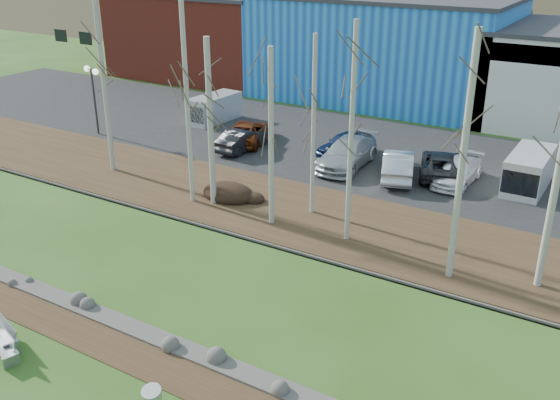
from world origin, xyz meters
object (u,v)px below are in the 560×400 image
Objects in this scene: car_5 at (442,164)px; car_3 at (345,144)px; bench_damaged at (3,334)px; bench_intact at (3,343)px; street_lamp at (92,82)px; car_0 at (242,140)px; van_white at (528,172)px; car_2 at (347,153)px; car_1 at (248,132)px; car_6 at (458,172)px; van_grey at (213,109)px; car_4 at (398,165)px.

car_3 is at bearing -21.38° from car_5.
car_5 reaches higher than bench_damaged.
street_lamp reaches higher than bench_intact.
van_white is at bearing -169.05° from car_0.
car_3 reaches higher than bench_damaged.
car_2 is at bearing -169.61° from van_white.
car_1 is at bearing 170.11° from car_2.
bench_damaged is 23.94m from street_lamp.
street_lamp is at bearing -150.17° from car_3.
car_6 is (8.75, 22.20, 0.38)m from bench_damaged.
van_grey is at bearing 128.53° from bench_damaged.
car_2 is 1.13× the size of car_5.
car_3 is at bearing 105.32° from bench_intact.
bench_damaged is 0.42× the size of street_lamp.
bench_damaged is 21.60m from car_2.
van_grey is (-12.44, 3.55, 0.14)m from car_2.
van_grey is at bearing -35.30° from car_0.
car_3 reaches higher than car_5.
car_6 is at bearing 135.28° from car_5.
street_lamp is 20.91m from car_4.
car_1 is at bearing 121.45° from bench_intact.
van_grey is (-5.51, 4.27, 0.27)m from car_0.
car_5 is at bearing 10.85° from car_2.
car_1 reaches higher than car_6.
bench_damaged is at bearing 54.53° from car_5.
car_1 is 1.03× the size of car_5.
van_grey is at bearing -175.24° from car_3.
van_white is (16.67, 2.49, 0.32)m from car_0.
car_6 is at bearing 28.44° from street_lamp.
van_grey is at bearing 160.68° from car_2.
car_1 reaches higher than bench_intact.
van_white is at bearing 13.12° from car_3.
car_1 is at bearing -178.76° from car_6.
van_grey is at bearing 175.52° from van_white.
car_4 is at bearing 27.13° from street_lamp.
car_0 is 0.81× the size of car_1.
car_0 is 1.00× the size of car_3.
car_0 is (10.38, 2.26, -2.90)m from street_lamp.
car_1 is at bearing -158.28° from car_3.
car_4 is (5.16, 21.59, 0.47)m from bench_intact.
car_3 is 0.91× the size of car_6.
bench_damaged is 0.43× the size of van_grey.
van_grey reaches higher than car_1.
van_grey is (-10.51, 25.36, 0.64)m from bench_intact.
street_lamp is 27.58m from van_white.
car_4 reaches higher than car_1.
bench_intact is 21.90m from car_2.
street_lamp is 0.97× the size of car_4.
car_4 is 3.23m from car_6.
car_6 is at bearing 3.38° from car_2.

